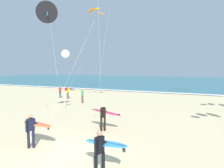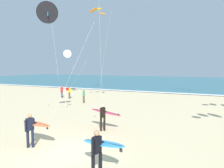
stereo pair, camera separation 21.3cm
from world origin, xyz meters
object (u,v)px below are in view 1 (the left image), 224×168
Objects in this scene: surfer_trailing at (102,147)px; lifeguard_flag at (65,96)px; bystander_red_top at (60,92)px; kite_delta_ivory_close at (66,54)px; bystander_yellow_top at (68,92)px; surfer_lead at (34,126)px; surfer_third at (104,114)px; kite_delta_charcoal_near at (47,12)px; kite_arc_golden_far at (96,11)px; bystander_green_top at (82,96)px.

surfer_trailing is 0.96× the size of lifeguard_flag.
lifeguard_flag is (4.87, -5.37, 0.45)m from bystander_red_top.
bystander_yellow_top is (3.39, -4.21, -5.27)m from kite_delta_ivory_close.
lifeguard_flag is at bearing -55.96° from bystander_yellow_top.
kite_delta_ivory_close is at bearing 126.30° from lifeguard_flag.
surfer_lead reaches higher than bystander_red_top.
kite_delta_ivory_close is at bearing 133.84° from surfer_third.
surfer_trailing and surfer_third have the same top height.
bystander_red_top is at bearing 124.13° from surfer_lead.
bystander_yellow_top is (-12.24, 14.48, -0.23)m from surfer_trailing.
kite_delta_charcoal_near is 16.73m from kite_delta_ivory_close.
surfer_third is 8.01m from kite_delta_charcoal_near.
bystander_yellow_top is at bearing 130.20° from surfer_trailing.
kite_arc_golden_far is (-8.69, 15.12, 11.13)m from surfer_third.
kite_delta_charcoal_near is at bearing -179.28° from surfer_third.
bystander_green_top is 5.24m from bystander_red_top.
kite_delta_charcoal_near is at bearing 121.61° from surfer_lead.
kite_arc_golden_far is 7.91× the size of bystander_red_top.
bystander_red_top is (-13.64, 14.71, -0.23)m from surfer_trailing.
kite_delta_charcoal_near is 0.68× the size of kite_arc_golden_far.
surfer_lead is at bearing -70.67° from kite_arc_golden_far.
kite_delta_charcoal_near is 5.35× the size of bystander_red_top.
surfer_lead is 0.32× the size of kite_delta_ivory_close.
bystander_green_top is at bearing -73.94° from kite_arc_golden_far.
bystander_red_top is 1.42m from bystander_yellow_top.
bystander_red_top is at bearing -63.36° from kite_delta_ivory_close.
kite_delta_ivory_close is (-15.63, 18.69, 5.04)m from surfer_trailing.
surfer_trailing is 20.06m from bystander_red_top.
surfer_lead is at bearing -59.62° from bystander_yellow_top.
surfer_third is at bearing 61.84° from surfer_lead.
bystander_green_top is (-8.85, 12.60, -0.23)m from surfer_trailing.
bystander_green_top is at bearing 130.06° from surfer_third.
kite_delta_ivory_close is at bearing -165.84° from kite_arc_golden_far.
kite_arc_golden_far reaches higher than bystander_yellow_top.
kite_arc_golden_far reaches higher than kite_delta_ivory_close.
surfer_lead is 9.54m from lifeguard_flag.
surfer_trailing is at bearing -46.82° from lifeguard_flag.
surfer_trailing is at bearing -64.71° from surfer_third.
lifeguard_flag is (-2.16, 4.65, -6.50)m from kite_delta_charcoal_near.
kite_arc_golden_far reaches higher than lifeguard_flag.
bystander_yellow_top is at bearing 120.38° from surfer_lead.
surfer_trailing is 1.27× the size of bystander_yellow_top.
kite_delta_charcoal_near is 1.27× the size of kite_delta_ivory_close.
kite_delta_ivory_close is 4.22× the size of bystander_green_top.
kite_delta_ivory_close is 6.89m from bystander_red_top.
kite_arc_golden_far is 13.65m from bystander_green_top.
kite_arc_golden_far is 15.31m from lifeguard_flag.
surfer_trailing is at bearing -54.93° from bystander_green_top.
surfer_third reaches higher than bystander_red_top.
kite_delta_charcoal_near is at bearing -54.96° from bystander_red_top.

